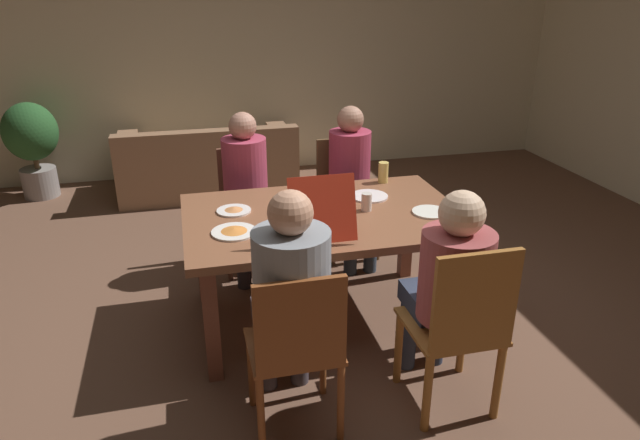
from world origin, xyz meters
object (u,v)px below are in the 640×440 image
at_px(plate_0, 369,196).
at_px(drinking_glass_1, 383,172).
at_px(chair_0, 297,346).
at_px(person_1, 450,278).
at_px(pizza_box_0, 315,222).
at_px(person_0, 290,291).
at_px(chair_3, 245,201).
at_px(person_2, 352,174).
at_px(chair_1, 460,326).
at_px(person_3, 246,183).
at_px(couch, 208,166).
at_px(plate_3, 234,231).
at_px(dining_table, 324,227).
at_px(plate_2, 234,210).
at_px(potted_plant, 32,141).
at_px(drinking_glass_0, 367,202).
at_px(chair_2, 346,194).
at_px(plate_1, 430,212).

height_order(plate_0, drinking_glass_1, drinking_glass_1).
relative_size(chair_0, drinking_glass_1, 6.28).
distance_m(person_1, pizza_box_0, 0.83).
bearing_deg(person_0, chair_3, 90.00).
bearing_deg(person_2, chair_1, -90.00).
bearing_deg(person_3, couch, 95.91).
bearing_deg(person_0, plate_3, 105.49).
relative_size(dining_table, plate_2, 8.02).
relative_size(plate_3, potted_plant, 0.27).
distance_m(drinking_glass_0, potted_plant, 3.87).
xyz_separation_m(pizza_box_0, plate_0, (0.47, 0.43, -0.05)).
height_order(person_0, plate_0, person_0).
xyz_separation_m(chair_0, pizza_box_0, (0.26, 0.74, 0.28)).
height_order(chair_2, person_2, person_2).
bearing_deg(plate_0, chair_1, -86.59).
distance_m(pizza_box_0, plate_1, 0.75).
relative_size(chair_2, plate_2, 4.36).
distance_m(chair_1, plate_2, 1.52).
distance_m(person_0, drinking_glass_1, 1.59).
xyz_separation_m(person_0, potted_plant, (-1.87, 3.76, -0.15)).
bearing_deg(couch, person_0, -86.87).
distance_m(couch, potted_plant, 1.73).
height_order(person_2, plate_1, person_2).
height_order(person_2, plate_3, person_2).
bearing_deg(person_2, plate_1, -78.24).
xyz_separation_m(pizza_box_0, plate_2, (-0.42, 0.39, -0.04)).
bearing_deg(plate_2, couch, 90.81).
distance_m(plate_0, plate_3, 0.98).
distance_m(drinking_glass_0, drinking_glass_1, 0.55).
distance_m(chair_2, plate_3, 1.52).
distance_m(plate_2, drinking_glass_0, 0.81).
distance_m(dining_table, drinking_glass_1, 0.73).
xyz_separation_m(chair_2, person_2, (-0.00, -0.14, 0.21)).
bearing_deg(chair_2, chair_1, -90.00).
xyz_separation_m(chair_0, person_3, (0.00, 1.79, 0.18)).
height_order(dining_table, couch, dining_table).
distance_m(chair_3, potted_plant, 2.71).
height_order(person_1, drinking_glass_0, person_1).
bearing_deg(chair_2, chair_0, -112.43).
height_order(chair_1, pizza_box_0, pizza_box_0).
xyz_separation_m(plate_1, potted_plant, (-2.88, 3.07, -0.17)).
xyz_separation_m(plate_3, couch, (-0.00, 2.82, -0.49)).
height_order(person_3, plate_1, person_3).
height_order(pizza_box_0, drinking_glass_1, pizza_box_0).
xyz_separation_m(person_3, plate_2, (-0.16, -0.65, 0.06)).
height_order(chair_0, couch, chair_0).
xyz_separation_m(dining_table, plate_1, (0.63, -0.15, 0.09)).
relative_size(chair_2, pizza_box_0, 1.99).
height_order(plate_0, plate_1, same).
bearing_deg(chair_3, potted_plant, 133.85).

